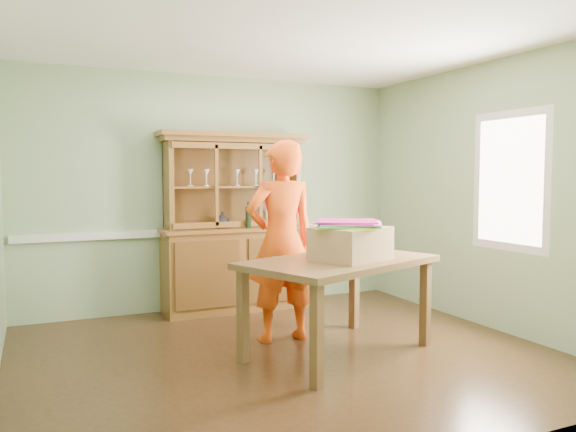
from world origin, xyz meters
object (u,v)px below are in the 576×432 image
dining_table (339,270)px  cardboard_box (351,243)px  person (281,241)px  china_hutch (235,248)px

dining_table → cardboard_box: 0.26m
cardboard_box → person: (-0.36, 0.66, -0.03)m
cardboard_box → person: person is taller
dining_table → person: bearing=96.1°
dining_table → person: size_ratio=1.02×
dining_table → china_hutch: bearing=77.5°
china_hutch → dining_table: bearing=-81.7°
china_hutch → cardboard_box: bearing=-80.2°
dining_table → person: person is taller
dining_table → cardboard_box: (0.07, -0.09, 0.24)m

